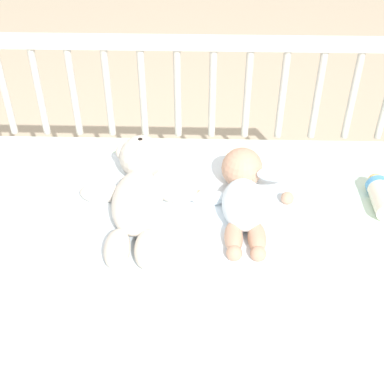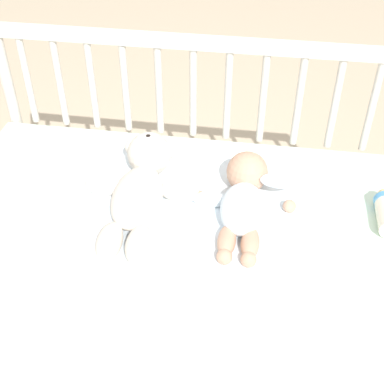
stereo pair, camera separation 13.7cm
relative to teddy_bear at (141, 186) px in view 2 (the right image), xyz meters
name	(u,v)px [view 2 (the right image)]	position (x,y,z in m)	size (l,w,h in m)	color
ground_plane	(192,324)	(0.14, -0.01, -0.55)	(12.00, 12.00, 0.00)	#C6B293
crib_mattress	(192,271)	(0.14, -0.01, -0.30)	(1.32, 0.65, 0.50)	silver
crib_rail	(210,110)	(0.14, 0.34, 0.05)	(1.32, 0.04, 0.83)	beige
blanket	(183,213)	(0.12, -0.04, -0.04)	(0.76, 0.53, 0.01)	white
teddy_bear	(141,186)	(0.00, 0.00, 0.00)	(0.32, 0.45, 0.13)	silver
baby	(244,198)	(0.27, 0.00, 0.00)	(0.28, 0.36, 0.11)	white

